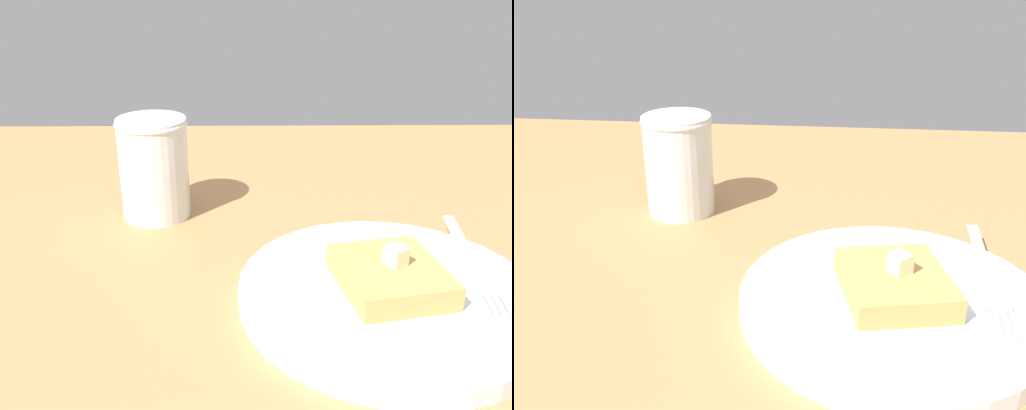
{
  "view_description": "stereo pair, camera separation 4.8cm",
  "coord_description": "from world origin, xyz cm",
  "views": [
    {
      "loc": [
        -12.62,
        -26.02,
        25.96
      ],
      "look_at": [
        -12.13,
        17.44,
        6.51
      ],
      "focal_mm": 40.0,
      "sensor_mm": 36.0,
      "label": 1
    },
    {
      "loc": [
        -7.87,
        -25.82,
        25.96
      ],
      "look_at": [
        -12.13,
        17.44,
        6.51
      ],
      "focal_mm": 40.0,
      "sensor_mm": 36.0,
      "label": 2
    }
  ],
  "objects": [
    {
      "name": "fork",
      "position": [
        4.65,
        11.92,
        3.62
      ],
      "size": [
        2.93,
        16.06,
        0.36
      ],
      "color": "silver",
      "rests_on": "plate"
    },
    {
      "name": "plate",
      "position": [
        -2.45,
        9.49,
        2.84
      ],
      "size": [
        22.18,
        22.18,
        1.43
      ],
      "color": "silver",
      "rests_on": "table_surface"
    },
    {
      "name": "syrup_jar",
      "position": [
        -21.82,
        25.4,
        6.46
      ],
      "size": [
        6.83,
        6.83,
        9.75
      ],
      "color": "#542710",
      "rests_on": "table_surface"
    },
    {
      "name": "butter_pat_primary",
      "position": [
        -2.22,
        9.55,
        6.01
      ],
      "size": [
        1.87,
        1.91,
        1.43
      ],
      "primitive_type": "cube",
      "rotation": [
        0.0,
        0.0,
        2.16
      ],
      "color": "beige",
      "rests_on": "toast_slice_center"
    },
    {
      "name": "toast_slice_center",
      "position": [
        -2.45,
        9.49,
        4.36
      ],
      "size": [
        8.56,
        9.3,
        1.86
      ],
      "primitive_type": "cube",
      "rotation": [
        0.0,
        0.0,
        0.2
      ],
      "color": "tan",
      "rests_on": "plate"
    }
  ]
}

